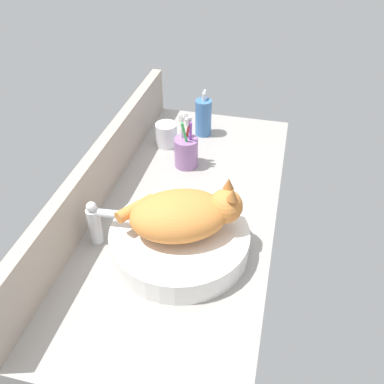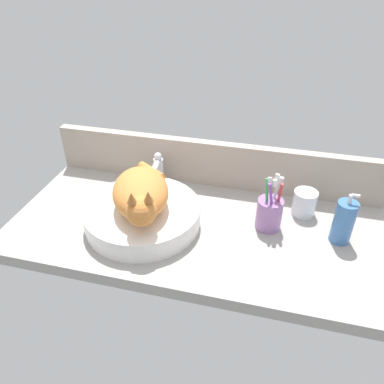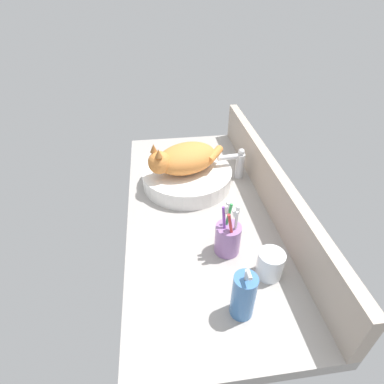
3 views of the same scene
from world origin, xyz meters
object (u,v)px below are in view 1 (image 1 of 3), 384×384
Objects in this scene: cat at (184,214)px; faucet at (98,221)px; sink_basin at (180,240)px; soap_dispenser at (203,117)px; water_glass at (166,136)px; toothbrush_cup at (186,151)px.

faucet is at bearing 96.35° from cat.
soap_dispenser is at bearing 6.48° from sink_basin.
soap_dispenser is at bearing -13.38° from faucet.
toothbrush_cup is at bearing -136.88° from water_glass.
faucet is 1.60× the size of water_glass.
cat is 40.12cm from toothbrush_cup.
sink_basin is 2.16× the size of soap_dispenser.
soap_dispenser reaches higher than sink_basin.
water_glass is (10.74, 10.05, -1.74)cm from toothbrush_cup.
sink_basin is 61.05cm from soap_dispenser.
water_glass is at bearing 134.00° from soap_dispenser.
cat is 53.51cm from water_glass.
toothbrush_cup reaches higher than water_glass.
sink_basin is 1.18× the size of cat.
sink_basin is at bearing -84.83° from faucet.
water_glass is at bearing -4.07° from faucet.
faucet is (-1.97, 21.75, 3.97)cm from sink_basin.
sink_basin is at bearing -160.04° from water_glass.
sink_basin is 1.96× the size of toothbrush_cup.
faucet is 0.73× the size of toothbrush_cup.
water_glass is (-10.81, 11.19, -3.19)cm from soap_dispenser.
faucet is 43.25cm from toothbrush_cup.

